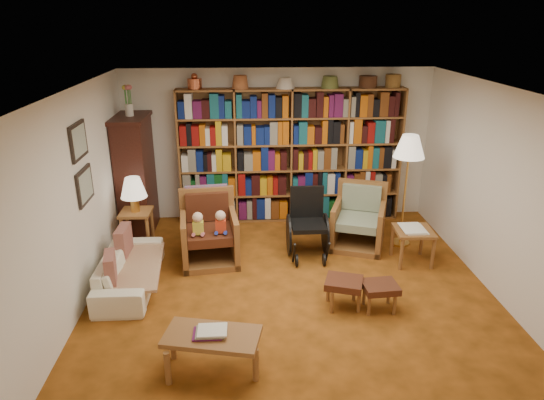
{
  "coord_description": "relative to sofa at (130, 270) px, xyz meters",
  "views": [
    {
      "loc": [
        -0.57,
        -5.31,
        3.25
      ],
      "look_at": [
        -0.21,
        0.6,
        1.0
      ],
      "focal_mm": 32.0,
      "sensor_mm": 36.0,
      "label": 1
    }
  ],
  "objects": [
    {
      "name": "coffee_table",
      "position": [
        1.14,
        -1.65,
        0.12
      ],
      "size": [
        0.99,
        0.64,
        0.46
      ],
      "color": "brown",
      "rests_on": "floor"
    },
    {
      "name": "wall_back",
      "position": [
        2.05,
        2.26,
        1.02
      ],
      "size": [
        5.0,
        0.0,
        5.0
      ],
      "primitive_type": "plane",
      "rotation": [
        1.57,
        0.0,
        0.0
      ],
      "color": "white",
      "rests_on": "floor"
    },
    {
      "name": "wall_left",
      "position": [
        -0.45,
        -0.24,
        1.02
      ],
      "size": [
        0.0,
        5.0,
        5.0
      ],
      "primitive_type": "plane",
      "rotation": [
        1.57,
        0.0,
        1.57
      ],
      "color": "white",
      "rests_on": "floor"
    },
    {
      "name": "side_table_lamp",
      "position": [
        -0.1,
        1.06,
        0.23
      ],
      "size": [
        0.45,
        0.45,
        0.61
      ],
      "color": "brown",
      "rests_on": "floor"
    },
    {
      "name": "table_lamp",
      "position": [
        -0.1,
        1.06,
        0.72
      ],
      "size": [
        0.37,
        0.37,
        0.51
      ],
      "color": "gold",
      "rests_on": "side_table_lamp"
    },
    {
      "name": "floor",
      "position": [
        2.05,
        -0.24,
        -0.23
      ],
      "size": [
        5.0,
        5.0,
        0.0
      ],
      "primitive_type": "plane",
      "color": "#A75719",
      "rests_on": "ground"
    },
    {
      "name": "wall_front",
      "position": [
        2.05,
        -2.74,
        1.02
      ],
      "size": [
        5.0,
        0.0,
        5.0
      ],
      "primitive_type": "plane",
      "rotation": [
        -1.57,
        0.0,
        0.0
      ],
      "color": "white",
      "rests_on": "floor"
    },
    {
      "name": "sofa_throw",
      "position": [
        0.05,
        -0.0,
        0.07
      ],
      "size": [
        0.79,
        1.34,
        0.04
      ],
      "primitive_type": "cube",
      "rotation": [
        0.0,
        0.0,
        0.08
      ],
      "color": "beige",
      "rests_on": "sofa"
    },
    {
      "name": "framed_pictures",
      "position": [
        -0.43,
        0.06,
        1.4
      ],
      "size": [
        0.03,
        0.52,
        0.97
      ],
      "color": "black",
      "rests_on": "wall_left"
    },
    {
      "name": "cushion_right",
      "position": [
        -0.13,
        -0.35,
        0.22
      ],
      "size": [
        0.19,
        0.39,
        0.38
      ],
      "primitive_type": "cube",
      "rotation": [
        0.0,
        0.0,
        0.2
      ],
      "color": "maroon",
      "rests_on": "sofa"
    },
    {
      "name": "ceiling",
      "position": [
        2.05,
        -0.24,
        2.27
      ],
      "size": [
        5.0,
        5.0,
        0.0
      ],
      "primitive_type": "plane",
      "rotation": [
        3.14,
        0.0,
        0.0
      ],
      "color": "silver",
      "rests_on": "wall_back"
    },
    {
      "name": "floor_lamp",
      "position": [
        3.83,
        1.01,
        1.23
      ],
      "size": [
        0.45,
        0.45,
        1.69
      ],
      "color": "gold",
      "rests_on": "floor"
    },
    {
      "name": "curio_cabinet",
      "position": [
        -0.2,
        1.76,
        0.72
      ],
      "size": [
        0.5,
        0.95,
        2.4
      ],
      "color": "#3A170F",
      "rests_on": "floor"
    },
    {
      "name": "sofa",
      "position": [
        0.0,
        0.0,
        0.0
      ],
      "size": [
        1.57,
        0.62,
        0.46
      ],
      "primitive_type": "imported",
      "rotation": [
        0.0,
        0.0,
        1.57
      ],
      "color": "white",
      "rests_on": "floor"
    },
    {
      "name": "bookshelf",
      "position": [
        2.25,
        2.09,
        0.94
      ],
      "size": [
        3.6,
        0.3,
        2.42
      ],
      "color": "brown",
      "rests_on": "floor"
    },
    {
      "name": "armchair_leather",
      "position": [
        0.98,
        0.74,
        0.17
      ],
      "size": [
        0.87,
        0.92,
        0.99
      ],
      "color": "brown",
      "rests_on": "floor"
    },
    {
      "name": "side_table_papers",
      "position": [
        3.81,
        0.43,
        0.19
      ],
      "size": [
        0.54,
        0.54,
        0.53
      ],
      "color": "brown",
      "rests_on": "floor"
    },
    {
      "name": "footstool_b",
      "position": [
        3.04,
        -0.72,
        0.05
      ],
      "size": [
        0.42,
        0.37,
        0.34
      ],
      "color": "#542716",
      "rests_on": "floor"
    },
    {
      "name": "armchair_sage",
      "position": [
        3.16,
        1.07,
        0.13
      ],
      "size": [
        1.0,
        1.0,
        0.93
      ],
      "color": "brown",
      "rests_on": "floor"
    },
    {
      "name": "cushion_left",
      "position": [
        -0.13,
        0.35,
        0.22
      ],
      "size": [
        0.15,
        0.42,
        0.41
      ],
      "primitive_type": "cube",
      "rotation": [
        0.0,
        0.0,
        -0.04
      ],
      "color": "maroon",
      "rests_on": "sofa"
    },
    {
      "name": "wall_right",
      "position": [
        4.55,
        -0.24,
        1.02
      ],
      "size": [
        0.0,
        5.0,
        5.0
      ],
      "primitive_type": "plane",
      "rotation": [
        1.57,
        0.0,
        -1.57
      ],
      "color": "white",
      "rests_on": "floor"
    },
    {
      "name": "wheelchair",
      "position": [
        2.37,
        0.78,
        0.22
      ],
      "size": [
        0.56,
        0.79,
        0.99
      ],
      "color": "black",
      "rests_on": "floor"
    },
    {
      "name": "footstool_a",
      "position": [
        2.63,
        -0.63,
        0.07
      ],
      "size": [
        0.52,
        0.47,
        0.36
      ],
      "color": "#542716",
      "rests_on": "floor"
    }
  ]
}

